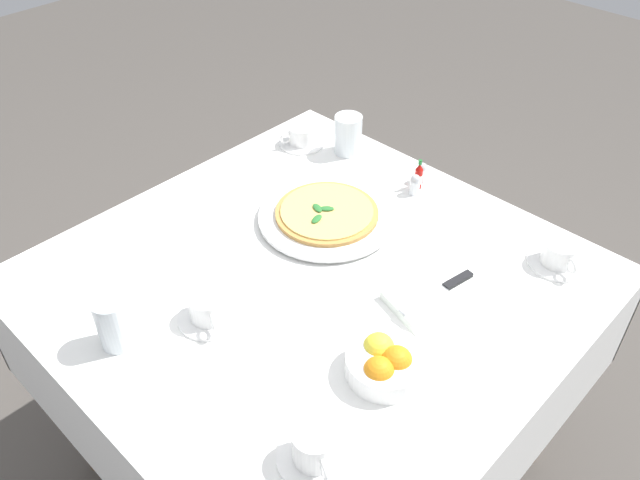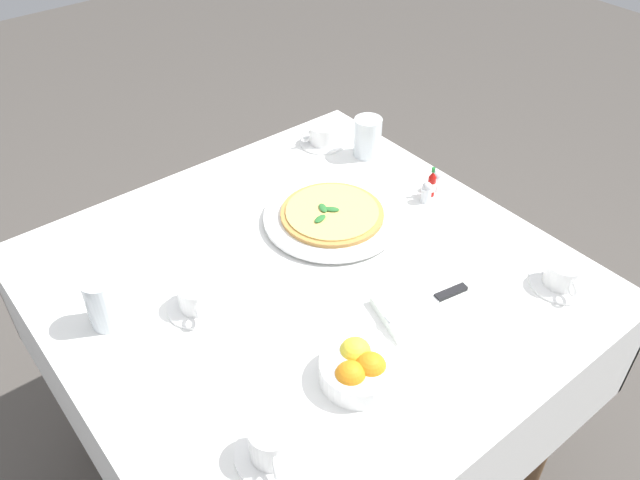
{
  "view_description": "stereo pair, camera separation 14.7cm",
  "coord_description": "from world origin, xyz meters",
  "px_view_note": "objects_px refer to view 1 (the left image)",
  "views": [
    {
      "loc": [
        0.73,
        0.73,
        1.69
      ],
      "look_at": [
        -0.08,
        -0.06,
        0.75
      ],
      "focal_mm": 36.19,
      "sensor_mm": 36.0,
      "label": 1
    },
    {
      "loc": [
        0.62,
        0.83,
        1.69
      ],
      "look_at": [
        -0.08,
        -0.06,
        0.75
      ],
      "focal_mm": 36.19,
      "sensor_mm": 36.0,
      "label": 2
    }
  ],
  "objects_px": {
    "citrus_bowl": "(385,363)",
    "pepper_shaker": "(422,173)",
    "pizza": "(327,212)",
    "water_glass_right_edge": "(115,324)",
    "coffee_cup_left_edge": "(208,309)",
    "water_glass_far_left": "(348,136)",
    "pizza_plate": "(327,217)",
    "dinner_knife": "(441,290)",
    "coffee_cup_near_left": "(301,136)",
    "coffee_cup_far_right": "(559,255)",
    "napkin_folded": "(441,295)",
    "coffee_cup_center_back": "(315,447)",
    "hot_sauce_bottle": "(419,176)",
    "salt_shaker": "(415,185)"
  },
  "relations": [
    {
      "from": "citrus_bowl",
      "to": "pepper_shaker",
      "type": "xyz_separation_m",
      "value": [
        -0.55,
        -0.33,
        -0.0
      ]
    },
    {
      "from": "pizza",
      "to": "water_glass_right_edge",
      "type": "distance_m",
      "value": 0.56
    },
    {
      "from": "coffee_cup_left_edge",
      "to": "pepper_shaker",
      "type": "height_order",
      "value": "coffee_cup_left_edge"
    },
    {
      "from": "coffee_cup_left_edge",
      "to": "water_glass_far_left",
      "type": "bearing_deg",
      "value": -161.47
    },
    {
      "from": "pizza_plate",
      "to": "dinner_knife",
      "type": "distance_m",
      "value": 0.36
    },
    {
      "from": "coffee_cup_near_left",
      "to": "coffee_cup_far_right",
      "type": "relative_size",
      "value": 1.0
    },
    {
      "from": "napkin_folded",
      "to": "coffee_cup_near_left",
      "type": "bearing_deg",
      "value": -93.82
    },
    {
      "from": "citrus_bowl",
      "to": "coffee_cup_center_back",
      "type": "bearing_deg",
      "value": 8.29
    },
    {
      "from": "water_glass_far_left",
      "to": "hot_sauce_bottle",
      "type": "distance_m",
      "value": 0.25
    },
    {
      "from": "water_glass_far_left",
      "to": "hot_sauce_bottle",
      "type": "xyz_separation_m",
      "value": [
        0.0,
        0.25,
        -0.01
      ]
    },
    {
      "from": "pizza_plate",
      "to": "salt_shaker",
      "type": "relative_size",
      "value": 5.88
    },
    {
      "from": "coffee_cup_near_left",
      "to": "dinner_knife",
      "type": "distance_m",
      "value": 0.69
    },
    {
      "from": "pizza_plate",
      "to": "napkin_folded",
      "type": "height_order",
      "value": "napkin_folded"
    },
    {
      "from": "coffee_cup_left_edge",
      "to": "citrus_bowl",
      "type": "distance_m",
      "value": 0.37
    },
    {
      "from": "salt_shaker",
      "to": "hot_sauce_bottle",
      "type": "bearing_deg",
      "value": -160.35
    },
    {
      "from": "pizza",
      "to": "pepper_shaker",
      "type": "bearing_deg",
      "value": 167.68
    },
    {
      "from": "pepper_shaker",
      "to": "salt_shaker",
      "type": "bearing_deg",
      "value": 19.65
    },
    {
      "from": "hot_sauce_bottle",
      "to": "coffee_cup_center_back",
      "type": "bearing_deg",
      "value": 25.44
    },
    {
      "from": "coffee_cup_left_edge",
      "to": "coffee_cup_center_back",
      "type": "distance_m",
      "value": 0.38
    },
    {
      "from": "coffee_cup_far_right",
      "to": "pizza_plate",
      "type": "bearing_deg",
      "value": -63.2
    },
    {
      "from": "pizza_plate",
      "to": "citrus_bowl",
      "type": "relative_size",
      "value": 2.2
    },
    {
      "from": "coffee_cup_near_left",
      "to": "pepper_shaker",
      "type": "bearing_deg",
      "value": 103.26
    },
    {
      "from": "pizza_plate",
      "to": "pizza",
      "type": "bearing_deg",
      "value": -10.73
    },
    {
      "from": "pizza_plate",
      "to": "hot_sauce_bottle",
      "type": "height_order",
      "value": "hot_sauce_bottle"
    },
    {
      "from": "pepper_shaker",
      "to": "coffee_cup_center_back",
      "type": "bearing_deg",
      "value": 25.24
    },
    {
      "from": "water_glass_far_left",
      "to": "coffee_cup_near_left",
      "type": "bearing_deg",
      "value": -63.74
    },
    {
      "from": "water_glass_far_left",
      "to": "pepper_shaker",
      "type": "relative_size",
      "value": 1.95
    },
    {
      "from": "coffee_cup_far_right",
      "to": "salt_shaker",
      "type": "xyz_separation_m",
      "value": [
        0.01,
        -0.39,
        -0.0
      ]
    },
    {
      "from": "pizza",
      "to": "coffee_cup_left_edge",
      "type": "bearing_deg",
      "value": 7.29
    },
    {
      "from": "coffee_cup_near_left",
      "to": "coffee_cup_far_right",
      "type": "distance_m",
      "value": 0.77
    },
    {
      "from": "citrus_bowl",
      "to": "pepper_shaker",
      "type": "relative_size",
      "value": 2.67
    },
    {
      "from": "pizza",
      "to": "coffee_cup_left_edge",
      "type": "distance_m",
      "value": 0.4
    },
    {
      "from": "coffee_cup_near_left",
      "to": "coffee_cup_left_edge",
      "type": "height_order",
      "value": "coffee_cup_left_edge"
    },
    {
      "from": "coffee_cup_center_back",
      "to": "pizza",
      "type": "bearing_deg",
      "value": -138.29
    },
    {
      "from": "water_glass_far_left",
      "to": "citrus_bowl",
      "type": "bearing_deg",
      "value": 47.06
    },
    {
      "from": "coffee_cup_near_left",
      "to": "salt_shaker",
      "type": "distance_m",
      "value": 0.38
    },
    {
      "from": "citrus_bowl",
      "to": "coffee_cup_left_edge",
      "type": "bearing_deg",
      "value": -67.93
    },
    {
      "from": "hot_sauce_bottle",
      "to": "salt_shaker",
      "type": "height_order",
      "value": "hot_sauce_bottle"
    },
    {
      "from": "coffee_cup_far_right",
      "to": "water_glass_far_left",
      "type": "relative_size",
      "value": 1.19
    },
    {
      "from": "pizza_plate",
      "to": "coffee_cup_center_back",
      "type": "relative_size",
      "value": 2.54
    },
    {
      "from": "coffee_cup_center_back",
      "to": "coffee_cup_far_right",
      "type": "height_order",
      "value": "coffee_cup_center_back"
    },
    {
      "from": "dinner_knife",
      "to": "salt_shaker",
      "type": "xyz_separation_m",
      "value": [
        -0.27,
        -0.27,
        0.0
      ]
    },
    {
      "from": "coffee_cup_center_back",
      "to": "coffee_cup_left_edge",
      "type": "bearing_deg",
      "value": -101.79
    },
    {
      "from": "coffee_cup_far_right",
      "to": "water_glass_far_left",
      "type": "bearing_deg",
      "value": -92.24
    },
    {
      "from": "water_glass_far_left",
      "to": "coffee_cup_far_right",
      "type": "bearing_deg",
      "value": 87.76
    },
    {
      "from": "citrus_bowl",
      "to": "napkin_folded",
      "type": "bearing_deg",
      "value": -170.23
    },
    {
      "from": "napkin_folded",
      "to": "water_glass_right_edge",
      "type": "bearing_deg",
      "value": -19.47
    },
    {
      "from": "coffee_cup_far_right",
      "to": "hot_sauce_bottle",
      "type": "relative_size",
      "value": 1.57
    },
    {
      "from": "coffee_cup_center_back",
      "to": "dinner_knife",
      "type": "distance_m",
      "value": 0.45
    },
    {
      "from": "pepper_shaker",
      "to": "citrus_bowl",
      "type": "bearing_deg",
      "value": 30.95
    }
  ]
}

